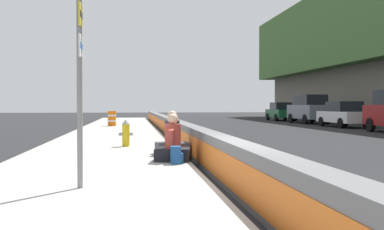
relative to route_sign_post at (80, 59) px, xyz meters
The scene contains 12 objects.
ground_plane 3.48m from the route_sign_post, 82.37° to the right, with size 160.00×160.00×0.00m, color #232326.
sidewalk_strip 2.19m from the route_sign_post, ahead, with size 80.00×4.40×0.14m, color #A8A59E.
jersey_barrier 3.23m from the route_sign_post, 82.36° to the right, with size 76.00×0.45×0.85m.
route_sign_post is the anchor object (origin of this frame).
fire_hydrant 7.55m from the route_sign_post, ahead, with size 0.26×0.46×0.88m.
seated_person_foreground 4.18m from the route_sign_post, 28.31° to the right, with size 0.85×0.95×1.14m.
seated_person_middle 5.48m from the route_sign_post, 21.63° to the right, with size 0.81×0.93×1.19m.
backpack 3.85m from the route_sign_post, 33.11° to the right, with size 0.32×0.28×0.40m.
construction_barrel 21.74m from the route_sign_post, ahead, with size 0.54×0.54×0.95m.
parked_car_midline 25.60m from the route_sign_post, 35.14° to the right, with size 4.52×1.98×1.71m.
parked_car_far 30.97m from the route_sign_post, 28.68° to the right, with size 4.83×2.12×2.28m.
parked_car_farther 36.69m from the route_sign_post, 23.65° to the right, with size 4.55×2.04×1.71m.
Camera 1 is at (-7.85, 1.81, 1.49)m, focal length 42.38 mm.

